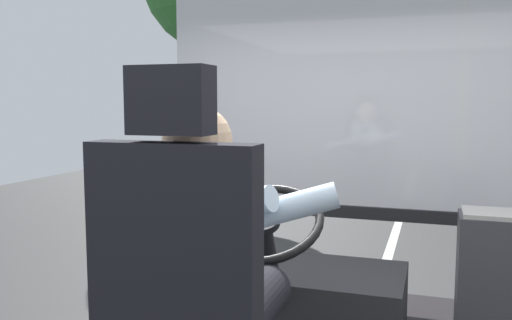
% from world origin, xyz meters
% --- Properties ---
extents(ground, '(18.00, 44.00, 0.06)m').
position_xyz_m(ground, '(0.00, 8.80, -0.02)').
color(ground, '#363636').
extents(bus_driver, '(0.75, 0.58, 0.76)m').
position_xyz_m(bus_driver, '(-0.15, -0.37, 1.43)').
color(bus_driver, black).
rests_on(bus_driver, driver_seat).
extents(steering_console, '(1.10, 1.00, 0.86)m').
position_xyz_m(steering_console, '(-0.15, 0.66, 0.92)').
color(steering_console, black).
rests_on(steering_console, bus_floor).
extents(fare_box, '(0.26, 0.27, 0.72)m').
position_xyz_m(fare_box, '(0.75, 0.80, 1.06)').
color(fare_box, '#333338').
rests_on(fare_box, bus_floor).
extents(windshield_panel, '(2.50, 0.08, 1.48)m').
position_xyz_m(windshield_panel, '(0.00, 1.62, 1.74)').
color(windshield_panel, silver).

